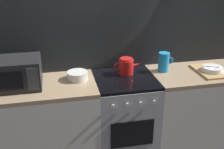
{
  "coord_description": "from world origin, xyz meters",
  "views": [
    {
      "loc": [
        -0.64,
        -2.38,
        1.99
      ],
      "look_at": [
        -0.13,
        0.0,
        0.95
      ],
      "focal_mm": 43.88,
      "sensor_mm": 36.0,
      "label": 1
    }
  ],
  "objects_px": {
    "dish_pile": "(212,70)",
    "pitcher": "(164,62)",
    "stove_unit": "(124,117)",
    "mixing_bowl": "(78,76)",
    "kettle": "(126,66)",
    "microwave": "(15,73)"
  },
  "relations": [
    {
      "from": "dish_pile",
      "to": "pitcher",
      "type": "bearing_deg",
      "value": 164.44
    },
    {
      "from": "stove_unit",
      "to": "mixing_bowl",
      "type": "relative_size",
      "value": 4.5
    },
    {
      "from": "kettle",
      "to": "stove_unit",
      "type": "bearing_deg",
      "value": -108.66
    },
    {
      "from": "kettle",
      "to": "dish_pile",
      "type": "relative_size",
      "value": 0.71
    },
    {
      "from": "microwave",
      "to": "kettle",
      "type": "distance_m",
      "value": 1.07
    },
    {
      "from": "microwave",
      "to": "kettle",
      "type": "relative_size",
      "value": 1.62
    },
    {
      "from": "kettle",
      "to": "pitcher",
      "type": "distance_m",
      "value": 0.4
    },
    {
      "from": "microwave",
      "to": "mixing_bowl",
      "type": "bearing_deg",
      "value": 5.11
    },
    {
      "from": "mixing_bowl",
      "to": "pitcher",
      "type": "height_order",
      "value": "pitcher"
    },
    {
      "from": "microwave",
      "to": "mixing_bowl",
      "type": "relative_size",
      "value": 2.3
    },
    {
      "from": "stove_unit",
      "to": "mixing_bowl",
      "type": "distance_m",
      "value": 0.68
    },
    {
      "from": "stove_unit",
      "to": "mixing_bowl",
      "type": "xyz_separation_m",
      "value": [
        -0.46,
        0.07,
        0.49
      ]
    },
    {
      "from": "microwave",
      "to": "dish_pile",
      "type": "height_order",
      "value": "microwave"
    },
    {
      "from": "microwave",
      "to": "pitcher",
      "type": "distance_m",
      "value": 1.46
    },
    {
      "from": "microwave",
      "to": "dish_pile",
      "type": "relative_size",
      "value": 1.15
    },
    {
      "from": "stove_unit",
      "to": "microwave",
      "type": "distance_m",
      "value": 1.18
    },
    {
      "from": "kettle",
      "to": "microwave",
      "type": "bearing_deg",
      "value": -175.03
    },
    {
      "from": "mixing_bowl",
      "to": "stove_unit",
      "type": "bearing_deg",
      "value": -8.25
    },
    {
      "from": "mixing_bowl",
      "to": "pitcher",
      "type": "bearing_deg",
      "value": 1.89
    },
    {
      "from": "microwave",
      "to": "pitcher",
      "type": "xyz_separation_m",
      "value": [
        1.46,
        0.08,
        -0.03
      ]
    },
    {
      "from": "mixing_bowl",
      "to": "pitcher",
      "type": "distance_m",
      "value": 0.9
    },
    {
      "from": "stove_unit",
      "to": "dish_pile",
      "type": "distance_m",
      "value": 1.03
    }
  ]
}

